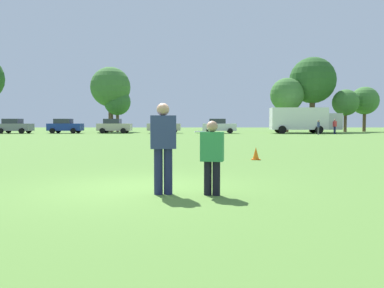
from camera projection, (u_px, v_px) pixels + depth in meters
ground_plane at (141, 188)px, 8.68m from camera, size 190.32×190.32×0.00m
player_thrower at (163, 143)px, 7.90m from camera, size 0.53×0.34×1.80m
player_defender at (212, 154)px, 7.81m from camera, size 0.48×0.34×1.45m
frisbee at (201, 132)px, 7.89m from camera, size 0.27×0.27×0.08m
traffic_cone at (256, 154)px, 15.20m from camera, size 0.32×0.32×0.48m
parked_car_near_left at (14, 126)px, 49.89m from camera, size 4.26×2.34×1.82m
parked_car_mid_left at (65, 126)px, 50.56m from camera, size 4.26×2.34×1.82m
parked_car_center at (114, 126)px, 50.76m from camera, size 4.26×2.34×1.82m
parked_car_mid_right at (164, 126)px, 51.54m from camera, size 4.26×2.34×1.82m
parked_car_near_right at (219, 126)px, 50.39m from camera, size 4.26×2.34×1.82m
box_truck at (304, 119)px, 50.04m from camera, size 8.58×3.22×3.18m
bystander_sideline_watcher at (335, 126)px, 47.69m from camera, size 0.34×0.51×1.74m
bystander_far_jogger at (319, 126)px, 44.95m from camera, size 0.34×0.49×1.63m
tree_west_maple at (111, 87)px, 58.06m from camera, size 5.74×5.74×9.33m
tree_center_elm at (117, 102)px, 58.12m from camera, size 3.83×3.83×6.22m
tree_east_birch at (287, 95)px, 55.73m from camera, size 4.62×4.62×7.51m
tree_east_oak at (313, 81)px, 56.92m from camera, size 6.50×6.50×10.56m
tree_far_east_pine at (346, 103)px, 56.60m from camera, size 3.69×3.69×6.00m
tree_far_west_pine at (365, 101)px, 58.51m from camera, size 4.02×4.02×6.53m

